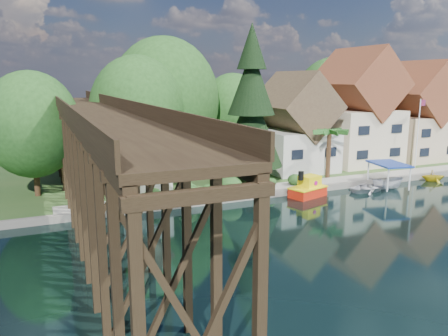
{
  "coord_description": "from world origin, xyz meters",
  "views": [
    {
      "loc": [
        -19.61,
        -25.83,
        10.64
      ],
      "look_at": [
        -5.93,
        6.0,
        3.56
      ],
      "focal_mm": 35.0,
      "sensor_mm": 36.0,
      "label": 1
    }
  ],
  "objects_px": {
    "house_left": "(294,129)",
    "house_right": "(415,118)",
    "conifer": "(251,109)",
    "boat_white_a": "(369,187)",
    "trestle_bridge": "(96,156)",
    "tugboat": "(308,188)",
    "palm_tree": "(330,133)",
    "boat_canopy": "(388,178)",
    "boat_yellow": "(433,175)",
    "flagpole": "(419,126)",
    "house_center": "(356,115)",
    "shed": "(139,153)"
  },
  "relations": [
    {
      "from": "palm_tree",
      "to": "shed",
      "type": "bearing_deg",
      "value": 168.92
    },
    {
      "from": "trestle_bridge",
      "to": "shed",
      "type": "xyz_separation_m",
      "value": [
        5.0,
        9.33,
        -1.52
      ]
    },
    {
      "from": "boat_white_a",
      "to": "boat_yellow",
      "type": "distance_m",
      "value": 9.17
    },
    {
      "from": "house_right",
      "to": "boat_white_a",
      "type": "distance_m",
      "value": 19.13
    },
    {
      "from": "palm_tree",
      "to": "flagpole",
      "type": "relative_size",
      "value": 0.68
    },
    {
      "from": "house_right",
      "to": "boat_white_a",
      "type": "bearing_deg",
      "value": -147.89
    },
    {
      "from": "trestle_bridge",
      "to": "boat_white_a",
      "type": "distance_m",
      "value": 25.94
    },
    {
      "from": "palm_tree",
      "to": "tugboat",
      "type": "relative_size",
      "value": 1.36
    },
    {
      "from": "conifer",
      "to": "boat_white_a",
      "type": "height_order",
      "value": "conifer"
    },
    {
      "from": "shed",
      "to": "conifer",
      "type": "relative_size",
      "value": 0.51
    },
    {
      "from": "shed",
      "to": "conifer",
      "type": "height_order",
      "value": "conifer"
    },
    {
      "from": "house_left",
      "to": "boat_white_a",
      "type": "relative_size",
      "value": 2.76
    },
    {
      "from": "boat_white_a",
      "to": "house_center",
      "type": "bearing_deg",
      "value": -37.09
    },
    {
      "from": "house_center",
      "to": "house_right",
      "type": "bearing_deg",
      "value": -3.18
    },
    {
      "from": "flagpole",
      "to": "tugboat",
      "type": "bearing_deg",
      "value": -166.85
    },
    {
      "from": "house_center",
      "to": "tugboat",
      "type": "distance_m",
      "value": 17.26
    },
    {
      "from": "boat_white_a",
      "to": "boat_yellow",
      "type": "bearing_deg",
      "value": -90.73
    },
    {
      "from": "house_right",
      "to": "house_center",
      "type": "bearing_deg",
      "value": 176.82
    },
    {
      "from": "flagpole",
      "to": "tugboat",
      "type": "height_order",
      "value": "flagpole"
    },
    {
      "from": "conifer",
      "to": "tugboat",
      "type": "bearing_deg",
      "value": -52.79
    },
    {
      "from": "trestle_bridge",
      "to": "conifer",
      "type": "xyz_separation_m",
      "value": [
        15.28,
        6.38,
        2.5
      ]
    },
    {
      "from": "boat_yellow",
      "to": "house_left",
      "type": "bearing_deg",
      "value": 71.64
    },
    {
      "from": "house_right",
      "to": "conifer",
      "type": "height_order",
      "value": "conifer"
    },
    {
      "from": "conifer",
      "to": "flagpole",
      "type": "xyz_separation_m",
      "value": [
        21.11,
        -0.61,
        -2.47
      ]
    },
    {
      "from": "flagpole",
      "to": "boat_yellow",
      "type": "xyz_separation_m",
      "value": [
        -1.8,
        -4.1,
        -4.72
      ]
    },
    {
      "from": "palm_tree",
      "to": "boat_canopy",
      "type": "relative_size",
      "value": 1.19
    },
    {
      "from": "house_center",
      "to": "palm_tree",
      "type": "relative_size",
      "value": 2.58
    },
    {
      "from": "palm_tree",
      "to": "flagpole",
      "type": "bearing_deg",
      "value": 0.69
    },
    {
      "from": "tugboat",
      "to": "boat_yellow",
      "type": "relative_size",
      "value": 1.59
    },
    {
      "from": "palm_tree",
      "to": "boat_canopy",
      "type": "height_order",
      "value": "palm_tree"
    },
    {
      "from": "trestle_bridge",
      "to": "boat_white_a",
      "type": "bearing_deg",
      "value": 2.4
    },
    {
      "from": "palm_tree",
      "to": "boat_yellow",
      "type": "bearing_deg",
      "value": -20.33
    },
    {
      "from": "trestle_bridge",
      "to": "tugboat",
      "type": "distance_m",
      "value": 19.48
    },
    {
      "from": "conifer",
      "to": "flagpole",
      "type": "distance_m",
      "value": 21.26
    },
    {
      "from": "house_left",
      "to": "boat_canopy",
      "type": "relative_size",
      "value": 2.43
    },
    {
      "from": "house_left",
      "to": "palm_tree",
      "type": "distance_m",
      "value": 5.29
    },
    {
      "from": "shed",
      "to": "conifer",
      "type": "xyz_separation_m",
      "value": [
        10.28,
        -2.94,
        4.02
      ]
    },
    {
      "from": "shed",
      "to": "tugboat",
      "type": "distance_m",
      "value": 16.12
    },
    {
      "from": "house_right",
      "to": "flagpole",
      "type": "bearing_deg",
      "value": -132.35
    },
    {
      "from": "house_left",
      "to": "house_right",
      "type": "xyz_separation_m",
      "value": [
        18.0,
        0.0,
        0.64
      ]
    },
    {
      "from": "flagpole",
      "to": "conifer",
      "type": "bearing_deg",
      "value": 178.33
    },
    {
      "from": "house_right",
      "to": "boat_yellow",
      "type": "height_order",
      "value": "house_right"
    },
    {
      "from": "palm_tree",
      "to": "boat_yellow",
      "type": "relative_size",
      "value": 2.17
    },
    {
      "from": "house_right",
      "to": "boat_yellow",
      "type": "bearing_deg",
      "value": -125.0
    },
    {
      "from": "boat_yellow",
      "to": "palm_tree",
      "type": "bearing_deg",
      "value": 89.63
    },
    {
      "from": "house_left",
      "to": "shed",
      "type": "relative_size",
      "value": 1.4
    },
    {
      "from": "house_center",
      "to": "conifer",
      "type": "distance_m",
      "value": 17.49
    },
    {
      "from": "flagpole",
      "to": "boat_yellow",
      "type": "distance_m",
      "value": 6.51
    },
    {
      "from": "house_left",
      "to": "tugboat",
      "type": "bearing_deg",
      "value": -114.34
    },
    {
      "from": "trestle_bridge",
      "to": "house_left",
      "type": "xyz_separation_m",
      "value": [
        23.0,
        10.83,
        -0.21
      ]
    }
  ]
}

